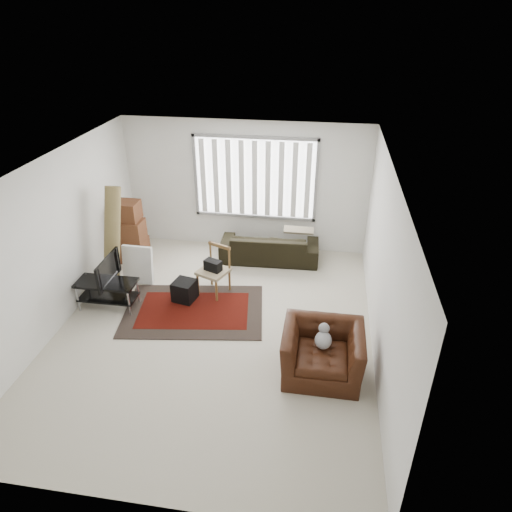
{
  "coord_description": "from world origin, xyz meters",
  "views": [
    {
      "loc": [
        1.57,
        -5.72,
        4.65
      ],
      "look_at": [
        0.58,
        0.67,
        1.05
      ],
      "focal_mm": 32.0,
      "sensor_mm": 36.0,
      "label": 1
    }
  ],
  "objects": [
    {
      "name": "persian_rug",
      "position": [
        -0.47,
        0.45,
        0.01
      ],
      "size": [
        2.54,
        1.88,
        0.02
      ],
      "color": "black",
      "rests_on": "ground"
    },
    {
      "name": "armchair",
      "position": [
        1.73,
        -0.71,
        0.42
      ],
      "size": [
        1.13,
        0.98,
        0.83
      ],
      "rotation": [
        0.0,
        0.0,
        -0.0
      ],
      "color": "#37180B",
      "rests_on": "ground"
    },
    {
      "name": "rolled_rug",
      "position": [
        -2.11,
        1.12,
        0.93
      ],
      "size": [
        0.36,
        0.86,
        1.86
      ],
      "primitive_type": "cylinder",
      "rotation": [
        -0.31,
        0.0,
        -0.09
      ],
      "color": "olive",
      "rests_on": "ground"
    },
    {
      "name": "room",
      "position": [
        0.03,
        0.51,
        1.76
      ],
      "size": [
        6.0,
        6.02,
        2.71
      ],
      "color": "beige",
      "rests_on": "ground"
    },
    {
      "name": "moving_boxes",
      "position": [
        -2.15,
        2.0,
        0.59
      ],
      "size": [
        0.52,
        0.48,
        1.27
      ],
      "color": "brown",
      "rests_on": "ground"
    },
    {
      "name": "tv",
      "position": [
        -1.95,
        0.35,
        0.75
      ],
      "size": [
        0.11,
        0.83,
        0.47
      ],
      "primitive_type": "imported",
      "rotation": [
        0.0,
        0.0,
        1.57
      ],
      "color": "black",
      "rests_on": "tv_stand"
    },
    {
      "name": "tv_stand",
      "position": [
        -1.95,
        0.35,
        0.37
      ],
      "size": [
        1.02,
        0.46,
        0.51
      ],
      "color": "black",
      "rests_on": "ground"
    },
    {
      "name": "white_flatpack",
      "position": [
        -1.74,
        1.21,
        0.37
      ],
      "size": [
        0.58,
        0.21,
        0.73
      ],
      "primitive_type": "cube",
      "rotation": [
        -0.15,
        0.0,
        -0.03
      ],
      "color": "silver",
      "rests_on": "ground"
    },
    {
      "name": "subwoofer",
      "position": [
        -0.71,
        0.75,
        0.2
      ],
      "size": [
        0.43,
        0.43,
        0.36
      ],
      "primitive_type": "cube",
      "rotation": [
        0.0,
        0.0,
        -0.21
      ],
      "color": "black",
      "rests_on": "persian_rug"
    },
    {
      "name": "sofa",
      "position": [
        0.58,
        2.45,
        0.38
      ],
      "size": [
        2.02,
        0.94,
        0.76
      ],
      "primitive_type": "imported",
      "rotation": [
        0.0,
        0.0,
        3.18
      ],
      "color": "black",
      "rests_on": "ground"
    },
    {
      "name": "side_chair",
      "position": [
        -0.25,
        1.07,
        0.5
      ],
      "size": [
        0.63,
        0.63,
        0.9
      ],
      "rotation": [
        0.0,
        0.0,
        -0.39
      ],
      "color": "#8E7C5D",
      "rests_on": "ground"
    }
  ]
}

